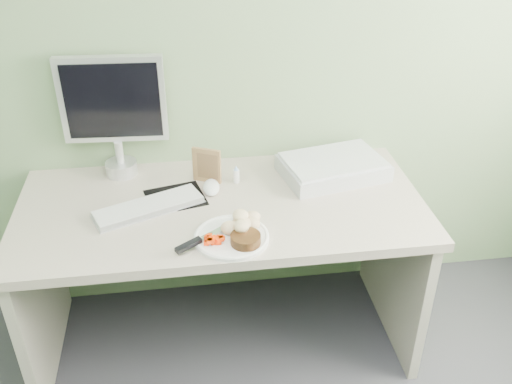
{
  "coord_description": "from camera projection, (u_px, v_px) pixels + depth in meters",
  "views": [
    {
      "loc": [
        -0.12,
        -0.26,
        1.94
      ],
      "look_at": [
        0.12,
        1.5,
        0.85
      ],
      "focal_mm": 40.0,
      "sensor_mm": 36.0,
      "label": 1
    }
  ],
  "objects": [
    {
      "name": "wall_back",
      "position": [
        208.0,
        20.0,
        2.23
      ],
      "size": [
        3.5,
        0.0,
        3.5
      ],
      "primitive_type": "plane",
      "rotation": [
        1.57,
        0.0,
        0.0
      ],
      "color": "gray",
      "rests_on": "floor"
    },
    {
      "name": "desk",
      "position": [
        223.0,
        241.0,
        2.34
      ],
      "size": [
        1.6,
        0.75,
        0.73
      ],
      "color": "#C2B3A2",
      "rests_on": "floor"
    },
    {
      "name": "plate",
      "position": [
        232.0,
        237.0,
        2.04
      ],
      "size": [
        0.27,
        0.27,
        0.01
      ],
      "primitive_type": "cylinder",
      "color": "white",
      "rests_on": "desk"
    },
    {
      "name": "steak",
      "position": [
        246.0,
        239.0,
        1.99
      ],
      "size": [
        0.14,
        0.14,
        0.03
      ],
      "primitive_type": "cylinder",
      "rotation": [
        0.0,
        0.0,
        -0.42
      ],
      "color": "black",
      "rests_on": "plate"
    },
    {
      "name": "potato_pile",
      "position": [
        241.0,
        220.0,
        2.06
      ],
      "size": [
        0.13,
        0.09,
        0.07
      ],
      "primitive_type": "ellipsoid",
      "rotation": [
        0.0,
        0.0,
        0.0
      ],
      "color": "tan",
      "rests_on": "plate"
    },
    {
      "name": "carrot_heap",
      "position": [
        215.0,
        236.0,
        2.0
      ],
      "size": [
        0.07,
        0.07,
        0.04
      ],
      "primitive_type": "cube",
      "rotation": [
        0.0,
        0.0,
        0.27
      ],
      "color": "#FF3505",
      "rests_on": "plate"
    },
    {
      "name": "steak_knife",
      "position": [
        198.0,
        240.0,
        1.99
      ],
      "size": [
        0.23,
        0.17,
        0.02
      ],
      "rotation": [
        0.0,
        0.0,
        0.6
      ],
      "color": "silver",
      "rests_on": "plate"
    },
    {
      "name": "mousepad",
      "position": [
        175.0,
        198.0,
        2.28
      ],
      "size": [
        0.26,
        0.24,
        0.0
      ],
      "primitive_type": "cube",
      "rotation": [
        0.0,
        0.0,
        0.23
      ],
      "color": "black",
      "rests_on": "desk"
    },
    {
      "name": "keyboard",
      "position": [
        149.0,
        206.0,
        2.2
      ],
      "size": [
        0.43,
        0.27,
        0.02
      ],
      "primitive_type": "cube",
      "rotation": [
        0.0,
        0.0,
        0.39
      ],
      "color": "white",
      "rests_on": "desk"
    },
    {
      "name": "computer_mouse",
      "position": [
        211.0,
        187.0,
        2.31
      ],
      "size": [
        0.07,
        0.12,
        0.04
      ],
      "primitive_type": "ellipsoid",
      "rotation": [
        0.0,
        0.0,
        -0.05
      ],
      "color": "white",
      "rests_on": "desk"
    },
    {
      "name": "photo_frame",
      "position": [
        207.0,
        165.0,
        2.35
      ],
      "size": [
        0.12,
        0.06,
        0.15
      ],
      "primitive_type": "cube",
      "rotation": [
        0.0,
        0.0,
        -0.42
      ],
      "color": "olive",
      "rests_on": "desk"
    },
    {
      "name": "eyedrop_bottle",
      "position": [
        236.0,
        175.0,
        2.37
      ],
      "size": [
        0.03,
        0.03,
        0.08
      ],
      "color": "white",
      "rests_on": "desk"
    },
    {
      "name": "scanner",
      "position": [
        333.0,
        168.0,
        2.42
      ],
      "size": [
        0.47,
        0.36,
        0.07
      ],
      "primitive_type": "cube",
      "rotation": [
        0.0,
        0.0,
        0.21
      ],
      "color": "#B6B9BD",
      "rests_on": "desk"
    },
    {
      "name": "monitor",
      "position": [
        114.0,
        110.0,
        2.31
      ],
      "size": [
        0.43,
        0.13,
        0.51
      ],
      "rotation": [
        0.0,
        0.0,
        -0.06
      ],
      "color": "silver",
      "rests_on": "desk"
    }
  ]
}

